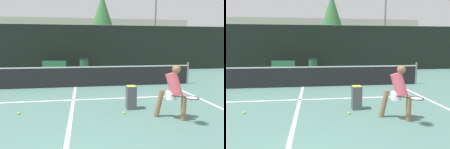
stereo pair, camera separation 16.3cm
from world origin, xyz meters
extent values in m
cube|color=white|center=(0.00, 5.04, 0.00)|extent=(8.25, 0.10, 0.01)
cube|color=white|center=(0.00, 4.01, 0.00)|extent=(0.10, 6.48, 0.01)
cube|color=white|center=(4.51, 4.01, 0.00)|extent=(0.10, 7.48, 0.01)
cylinder|color=slate|center=(5.50, 7.25, 0.53)|extent=(0.09, 0.09, 1.07)
cube|color=#232326|center=(0.00, 7.25, 0.47)|extent=(11.00, 0.02, 0.95)
cube|color=white|center=(0.00, 7.25, 0.92)|extent=(11.00, 0.03, 0.06)
cube|color=black|center=(0.00, 12.98, 1.67)|extent=(24.00, 0.06, 3.33)
cylinder|color=slate|center=(0.00, 12.98, 3.35)|extent=(24.00, 0.04, 0.04)
cylinder|color=#8C6042|center=(2.86, 2.69, 0.33)|extent=(0.13, 0.13, 0.65)
cylinder|color=#8C6042|center=(2.35, 3.03, 0.37)|extent=(0.30, 0.26, 0.76)
cylinder|color=white|center=(2.60, 2.87, 0.62)|extent=(0.28, 0.28, 0.20)
cylinder|color=#E55966|center=(2.65, 2.83, 0.92)|extent=(0.44, 0.39, 0.69)
sphere|color=#8C6042|center=(2.68, 2.81, 1.31)|extent=(0.21, 0.21, 0.21)
cylinder|color=#262628|center=(2.64, 2.57, 0.67)|extent=(0.27, 0.19, 0.03)
torus|color=#262628|center=(2.89, 2.40, 0.67)|extent=(0.47, 0.47, 0.02)
cylinder|color=beige|center=(2.89, 2.40, 0.67)|extent=(0.36, 0.36, 0.01)
sphere|color=#D1E033|center=(3.67, 5.17, 0.03)|extent=(0.07, 0.07, 0.07)
sphere|color=#D1E033|center=(-1.45, 3.76, 0.03)|extent=(0.07, 0.07, 0.07)
sphere|color=#D1E033|center=(1.46, 3.37, 0.03)|extent=(0.07, 0.07, 0.07)
cube|color=#4C4C51|center=(1.77, 3.80, 0.35)|extent=(0.28, 0.28, 0.70)
cube|color=#D1E033|center=(1.77, 3.80, 0.68)|extent=(0.25, 0.25, 0.06)
cube|color=#33724C|center=(-1.56, 11.85, 0.44)|extent=(1.62, 0.51, 0.04)
cube|color=#33724C|center=(-1.55, 12.02, 0.65)|extent=(1.59, 0.19, 0.42)
cube|color=#333338|center=(-2.20, 11.91, 0.22)|extent=(0.06, 0.32, 0.44)
cube|color=#333338|center=(-0.93, 11.78, 0.22)|extent=(0.06, 0.32, 0.44)
cylinder|color=#28603D|center=(0.47, 12.14, 0.46)|extent=(0.59, 0.59, 0.92)
cylinder|color=black|center=(0.47, 12.14, 0.94)|extent=(0.62, 0.62, 0.04)
cube|color=navy|center=(2.40, 15.42, 0.46)|extent=(1.67, 4.69, 0.92)
cube|color=#1E2328|center=(2.40, 15.19, 1.23)|extent=(1.40, 2.82, 0.61)
cylinder|color=black|center=(3.15, 16.92, 0.30)|extent=(0.18, 0.60, 0.60)
cylinder|color=black|center=(3.15, 13.92, 0.30)|extent=(0.18, 0.60, 0.60)
cylinder|color=slate|center=(7.54, 17.41, 4.78)|extent=(0.16, 0.16, 9.55)
cylinder|color=brown|center=(2.34, 17.69, 1.41)|extent=(0.28, 0.28, 2.82)
cone|color=#38753D|center=(2.34, 17.69, 4.79)|extent=(2.53, 2.53, 3.94)
cube|color=beige|center=(0.00, 31.52, 3.03)|extent=(36.00, 2.40, 6.06)
camera|label=1|loc=(0.33, -1.88, 1.91)|focal=32.00mm
camera|label=2|loc=(0.49, -1.91, 1.91)|focal=32.00mm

